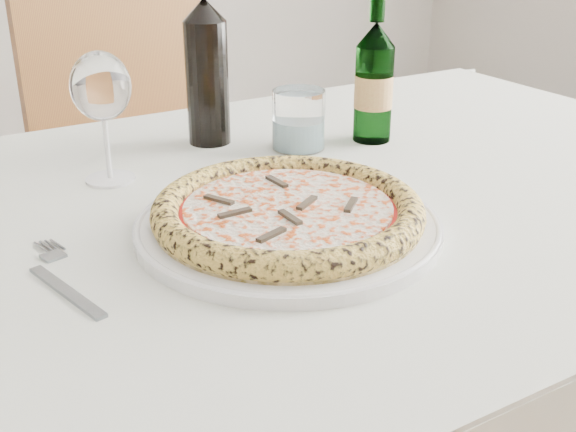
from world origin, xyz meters
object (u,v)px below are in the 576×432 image
wine_glass (101,89)px  wine_bottle (207,70)px  tumbler (299,124)px  beer_bottle (374,83)px  pizza (288,211)px  plate (288,225)px  chair_far (142,163)px  dining_table (256,258)px

wine_glass → wine_bottle: bearing=29.6°
tumbler → beer_bottle: size_ratio=0.39×
tumbler → beer_bottle: (0.12, -0.01, 0.05)m
pizza → tumbler: 0.31m
plate → wine_glass: wine_glass is taller
wine_bottle → beer_bottle: bearing=-22.5°
chair_far → tumbler: chair_far is taller
chair_far → pizza: (-0.05, -0.93, 0.25)m
dining_table → pizza: 0.15m
dining_table → pizza: bearing=-90.0°
plate → wine_bottle: bearing=85.2°
chair_far → pizza: bearing=-93.1°
dining_table → beer_bottle: beer_bottle is taller
dining_table → wine_glass: 0.30m
pizza → tumbler: size_ratio=3.47×
wine_bottle → pizza: bearing=-94.8°
pizza → wine_glass: (-0.15, 0.25, 0.10)m
plate → pizza: size_ratio=1.13×
plate → wine_glass: bearing=120.6°
plate → pizza: (-0.00, -0.00, 0.02)m
tumbler → beer_bottle: bearing=-5.9°
dining_table → plate: bearing=-90.0°
plate → tumbler: bearing=61.9°
tumbler → beer_bottle: beer_bottle is taller
plate → wine_glass: 0.32m
plate → pizza: pizza is taller
wine_glass → beer_bottle: beer_bottle is taller
wine_glass → tumbler: bearing=3.3°
beer_bottle → wine_bottle: wine_bottle is taller
dining_table → wine_bottle: size_ratio=6.05×
plate → beer_bottle: beer_bottle is taller
plate → tumbler: tumbler is taller
tumbler → dining_table: bearing=-130.2°
wine_glass → chair_far: bearing=73.4°
pizza → wine_bottle: wine_bottle is taller
wine_glass → tumbler: (0.30, 0.02, -0.09)m
dining_table → wine_bottle: bearing=83.3°
chair_far → pizza: chair_far is taller
plate → beer_bottle: size_ratio=1.53×
pizza → tumbler: tumbler is taller
plate → wine_glass: size_ratio=2.00×
chair_far → plate: 0.96m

